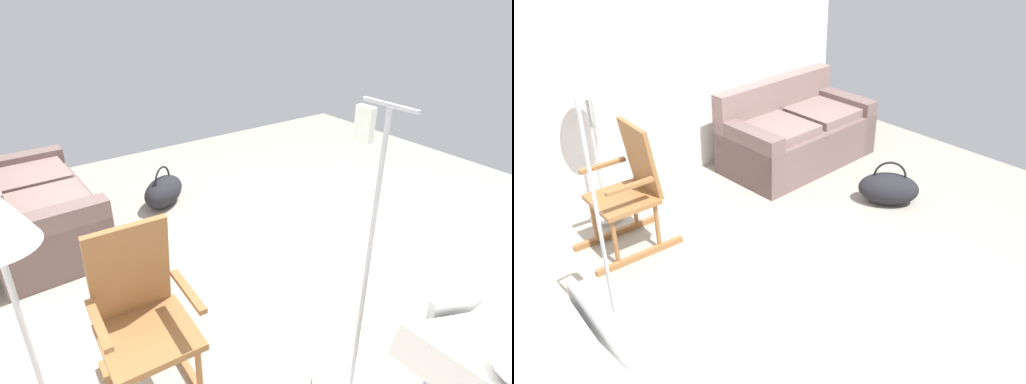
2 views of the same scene
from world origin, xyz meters
The scene contains 5 objects.
ground_plane centered at (0.00, 0.00, 0.00)m, with size 6.44×6.44×0.00m, color gray.
couch centered at (1.59, 1.84, 0.31)m, with size 1.62×0.89×0.85m.
rocking_chair centered at (-0.50, 1.63, 0.50)m, with size 0.78×0.52×1.05m.
duffel_bag centered at (1.59, 0.61, 0.15)m, with size 0.59×0.64×0.43m.
iv_pole centered at (-1.18, 0.69, 0.25)m, with size 0.44×0.44×1.69m.
Camera 1 is at (-2.28, 2.13, 2.13)m, focal length 29.93 mm.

